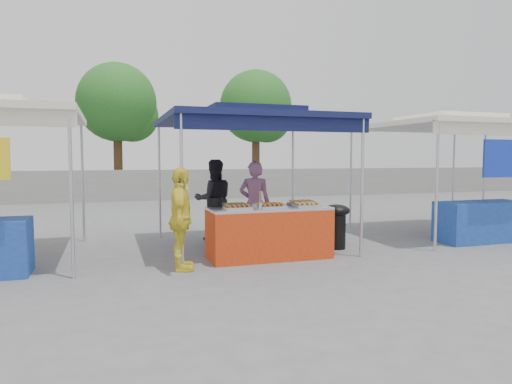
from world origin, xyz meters
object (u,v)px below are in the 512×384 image
object	(u,v)px
vendor_table	(269,233)
vendor_woman	(255,204)
cooking_pot	(215,202)
customer_person	(181,219)
helper_man	(214,200)
wok_burner	(336,222)

from	to	relation	value
vendor_table	vendor_woman	xyz separation A→B (m)	(0.08, 1.03, 0.38)
cooking_pot	customer_person	size ratio (longest dim) A/B	0.17
vendor_table	customer_person	size ratio (longest dim) A/B	1.31
customer_person	cooking_pot	bearing A→B (deg)	-32.51
helper_man	customer_person	distance (m)	2.57
cooking_pot	vendor_woman	size ratio (longest dim) A/B	0.17
wok_burner	vendor_woman	bearing A→B (deg)	165.76
vendor_table	helper_man	size ratio (longest dim) A/B	1.23
customer_person	vendor_woman	bearing A→B (deg)	-38.68
customer_person	helper_man	bearing A→B (deg)	-13.95
vendor_woman	cooking_pot	bearing A→B (deg)	58.19
cooking_pot	vendor_woman	distance (m)	1.14
cooking_pot	customer_person	world-z (taller)	customer_person
wok_burner	helper_man	bearing A→B (deg)	152.27
vendor_woman	vendor_table	bearing A→B (deg)	107.68
vendor_woman	helper_man	distance (m)	1.09
vendor_woman	helper_man	bearing A→B (deg)	-36.56
helper_man	vendor_table	bearing A→B (deg)	105.66
wok_burner	customer_person	xyz separation A→B (m)	(-2.95, -0.75, 0.28)
customer_person	vendor_table	bearing A→B (deg)	-65.75
cooking_pot	vendor_woman	world-z (taller)	vendor_woman
cooking_pot	helper_man	size ratio (longest dim) A/B	0.16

